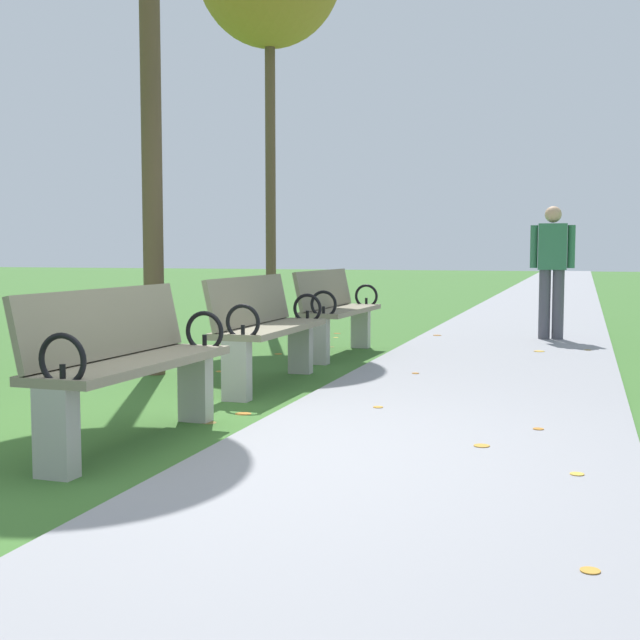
% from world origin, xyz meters
% --- Properties ---
extents(ground_plane, '(80.00, 80.00, 0.00)m').
position_xyz_m(ground_plane, '(0.00, 0.00, 0.00)').
color(ground_plane, '#386628').
extents(paved_walkway, '(2.32, 44.00, 0.02)m').
position_xyz_m(paved_walkway, '(1.16, 18.00, 0.01)').
color(paved_walkway, gray).
rests_on(paved_walkway, ground).
extents(park_bench_1, '(0.53, 1.62, 0.90)m').
position_xyz_m(park_bench_1, '(-0.50, 0.01, 0.49)').
color(park_bench_1, gray).
rests_on(park_bench_1, ground).
extents(park_bench_2, '(0.48, 1.60, 0.90)m').
position_xyz_m(park_bench_2, '(-0.50, 2.26, 0.49)').
color(park_bench_2, gray).
rests_on(park_bench_2, ground).
extents(park_bench_3, '(0.52, 1.61, 0.90)m').
position_xyz_m(park_bench_3, '(-0.50, 4.39, 0.49)').
color(park_bench_3, gray).
rests_on(park_bench_3, ground).
extents(pedestrian_walking, '(0.53, 0.23, 1.62)m').
position_xyz_m(pedestrian_walking, '(1.62, 6.55, 0.93)').
color(pedestrian_walking, '#4C4C56').
rests_on(pedestrian_walking, paved_walkway).
extents(scattered_leaves, '(4.60, 8.50, 0.02)m').
position_xyz_m(scattered_leaves, '(-0.17, 3.32, 0.01)').
color(scattered_leaves, brown).
rests_on(scattered_leaves, ground).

